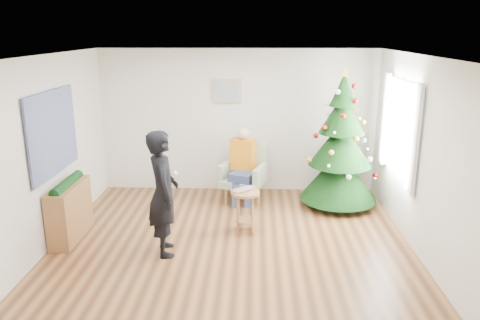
{
  "coord_description": "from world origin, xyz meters",
  "views": [
    {
      "loc": [
        0.32,
        -5.89,
        2.92
      ],
      "look_at": [
        0.1,
        0.6,
        1.1
      ],
      "focal_mm": 35.0,
      "sensor_mm": 36.0,
      "label": 1
    }
  ],
  "objects_px": {
    "armchair": "(244,180)",
    "console": "(70,212)",
    "stool": "(245,211)",
    "christmas_tree": "(341,146)",
    "standing_man": "(163,193)"
  },
  "relations": [
    {
      "from": "stool",
      "to": "console",
      "type": "relative_size",
      "value": 0.64
    },
    {
      "from": "armchair",
      "to": "standing_man",
      "type": "distance_m",
      "value": 2.33
    },
    {
      "from": "christmas_tree",
      "to": "stool",
      "type": "distance_m",
      "value": 2.07
    },
    {
      "from": "armchair",
      "to": "console",
      "type": "xyz_separation_m",
      "value": [
        -2.46,
        -1.64,
        0.04
      ]
    },
    {
      "from": "christmas_tree",
      "to": "stool",
      "type": "bearing_deg",
      "value": -143.6
    },
    {
      "from": "standing_man",
      "to": "console",
      "type": "bearing_deg",
      "value": 58.37
    },
    {
      "from": "stool",
      "to": "console",
      "type": "bearing_deg",
      "value": -173.62
    },
    {
      "from": "console",
      "to": "armchair",
      "type": "bearing_deg",
      "value": 33.77
    },
    {
      "from": "christmas_tree",
      "to": "standing_man",
      "type": "distance_m",
      "value": 3.21
    },
    {
      "from": "christmas_tree",
      "to": "console",
      "type": "bearing_deg",
      "value": -160.66
    },
    {
      "from": "stool",
      "to": "armchair",
      "type": "relative_size",
      "value": 0.64
    },
    {
      "from": "stool",
      "to": "armchair",
      "type": "distance_m",
      "value": 1.36
    },
    {
      "from": "armchair",
      "to": "console",
      "type": "relative_size",
      "value": 0.99
    },
    {
      "from": "armchair",
      "to": "console",
      "type": "distance_m",
      "value": 2.95
    },
    {
      "from": "christmas_tree",
      "to": "armchair",
      "type": "height_order",
      "value": "christmas_tree"
    }
  ]
}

